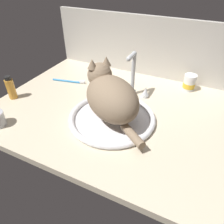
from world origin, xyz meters
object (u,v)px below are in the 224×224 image
sink_basin (112,118)px  pill_bottle (189,83)px  faucet (132,79)px  toothbrush (69,81)px  cat (110,95)px  amber_bottle (11,88)px

sink_basin → pill_bottle: bearing=58.1°
faucet → pill_bottle: 30.82cm
toothbrush → faucet: bearing=4.1°
sink_basin → pill_bottle: size_ratio=4.36×
cat → amber_bottle: cat is taller
sink_basin → faucet: faucet is taller
amber_bottle → faucet: bearing=28.6°
sink_basin → toothbrush: (-35.95, 20.02, -0.43)cm
cat → pill_bottle: 47.65cm
cat → pill_bottle: bearing=55.8°
faucet → toothbrush: size_ratio=1.20×
faucet → toothbrush: 36.92cm
cat → toothbrush: bearing=151.2°
amber_bottle → sink_basin: bearing=6.0°
faucet → pill_bottle: bearing=34.9°
sink_basin → faucet: bearing=90.0°
amber_bottle → pill_bottle: bearing=30.8°
amber_bottle → pill_bottle: (76.39, 45.46, -1.56)cm
faucet → pill_bottle: size_ratio=2.65×
faucet → pill_bottle: faucet is taller
toothbrush → sink_basin: bearing=-29.1°
sink_basin → cat: bearing=143.3°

